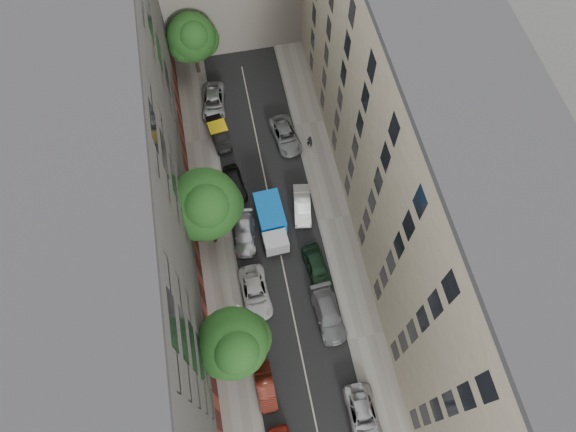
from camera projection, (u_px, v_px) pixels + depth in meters
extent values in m
plane|color=#4C4C49|center=(275.00, 229.00, 46.52)|extent=(120.00, 120.00, 0.00)
cube|color=black|center=(275.00, 229.00, 46.52)|extent=(8.00, 44.00, 0.02)
cube|color=gray|center=(215.00, 240.00, 45.97)|extent=(3.00, 44.00, 0.15)
cube|color=gray|center=(334.00, 218.00, 46.94)|extent=(3.00, 44.00, 0.15)
cube|color=#4E4B49|center=(121.00, 197.00, 36.63)|extent=(8.00, 44.00, 20.00)
cube|color=#BAAE90|center=(416.00, 147.00, 38.57)|extent=(8.00, 44.00, 20.00)
cube|color=black|center=(272.00, 227.00, 45.99)|extent=(2.41, 5.63, 0.31)
cube|color=#B9BBBE|center=(276.00, 243.00, 44.31)|extent=(2.13, 1.74, 1.74)
cube|color=#0D79F7|center=(270.00, 213.00, 45.44)|extent=(2.43, 3.79, 1.84)
cylinder|color=black|center=(265.00, 249.00, 45.16)|extent=(0.29, 0.86, 0.86)
cylinder|color=black|center=(287.00, 245.00, 45.33)|extent=(0.29, 0.86, 0.86)
cylinder|color=black|center=(258.00, 214.00, 46.75)|extent=(0.29, 0.86, 0.86)
cylinder|color=black|center=(279.00, 210.00, 46.92)|extent=(0.29, 0.86, 0.86)
imported|color=#4F180F|center=(265.00, 386.00, 39.73)|extent=(1.44, 3.90, 1.27)
imported|color=silver|center=(255.00, 293.00, 43.09)|extent=(2.46, 5.05, 1.38)
imported|color=#BBBBC0|center=(245.00, 234.00, 45.60)|extent=(2.38, 4.71, 1.31)
imported|color=black|center=(235.00, 183.00, 47.93)|extent=(2.08, 4.19, 1.37)
imported|color=black|center=(219.00, 134.00, 50.43)|extent=(2.22, 4.61, 1.46)
imported|color=#AEAEB3|center=(214.00, 102.00, 52.21)|extent=(2.93, 5.34, 1.42)
imported|color=silver|center=(363.00, 416.00, 38.70)|extent=(2.28, 4.93, 1.37)
imported|color=slate|center=(328.00, 314.00, 42.21)|extent=(2.39, 5.22, 1.48)
imported|color=black|center=(317.00, 267.00, 44.07)|extent=(2.18, 4.55, 1.50)
imported|color=silver|center=(302.00, 205.00, 46.86)|extent=(2.11, 4.40, 1.39)
imported|color=gray|center=(285.00, 136.00, 50.38)|extent=(2.93, 5.19, 1.37)
cylinder|color=#382619|center=(239.00, 357.00, 39.72)|extent=(0.36, 0.36, 3.06)
cylinder|color=#382619|center=(236.00, 350.00, 37.38)|extent=(0.24, 0.24, 2.18)
sphere|color=#1D4517|center=(233.00, 343.00, 35.47)|extent=(5.06, 5.06, 5.06)
sphere|color=#1D4517|center=(246.00, 338.00, 36.66)|extent=(3.79, 3.79, 3.79)
sphere|color=#1D4517|center=(225.00, 354.00, 35.74)|extent=(3.54, 3.54, 3.54)
sphere|color=#1D4517|center=(236.00, 350.00, 34.12)|extent=(3.29, 3.29, 3.29)
cylinder|color=#382619|center=(213.00, 232.00, 44.40)|extent=(0.36, 0.36, 3.30)
cylinder|color=#382619|center=(209.00, 218.00, 41.87)|extent=(0.24, 0.24, 2.36)
sphere|color=#1D4517|center=(204.00, 204.00, 39.81)|extent=(5.78, 5.78, 5.78)
sphere|color=#1D4517|center=(217.00, 205.00, 41.08)|extent=(4.33, 4.33, 4.33)
sphere|color=#1D4517|center=(198.00, 215.00, 40.12)|extent=(4.05, 4.05, 4.05)
sphere|color=#1D4517|center=(206.00, 205.00, 38.38)|extent=(3.76, 3.76, 3.76)
cylinder|color=#382619|center=(197.00, 64.00, 53.76)|extent=(0.36, 0.36, 2.33)
cylinder|color=#382619|center=(194.00, 50.00, 51.98)|extent=(0.24, 0.24, 1.66)
sphere|color=#1D4517|center=(191.00, 37.00, 50.53)|extent=(4.87, 4.87, 4.87)
sphere|color=#1D4517|center=(201.00, 39.00, 51.50)|extent=(3.65, 3.65, 3.65)
sphere|color=#1D4517|center=(186.00, 46.00, 50.66)|extent=(3.41, 3.41, 3.41)
sphere|color=#1D4517|center=(193.00, 36.00, 49.42)|extent=(3.17, 3.17, 3.17)
cylinder|color=#185624|center=(241.00, 321.00, 39.06)|extent=(0.14, 0.14, 6.89)
sphere|color=silver|center=(237.00, 307.00, 35.88)|extent=(0.36, 0.36, 0.36)
imported|color=black|center=(310.00, 142.00, 49.76)|extent=(0.67, 0.58, 1.56)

